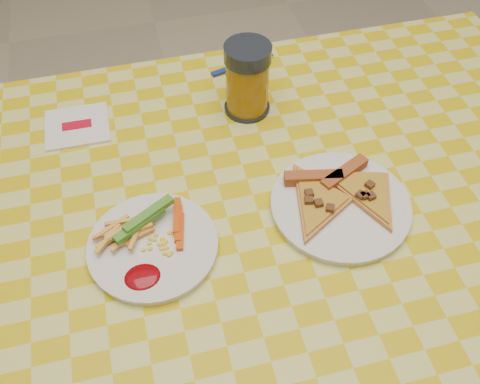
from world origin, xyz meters
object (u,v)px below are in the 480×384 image
Objects in this scene: table at (257,237)px; plate_left at (153,247)px; drink_glass at (247,80)px; plate_right at (340,206)px.

table is 0.20m from plate_left.
plate_left is 1.39× the size of drink_glass.
plate_left is 0.36m from drink_glass.
drink_glass reaches higher than plate_right.
plate_left is at bearing -169.77° from table.
table is at bearing -100.61° from drink_glass.
table is 5.77× the size of plate_right.
drink_glass is at bearing 51.33° from plate_left.
plate_right is at bearing -72.92° from drink_glass.
plate_left reaches higher than table.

